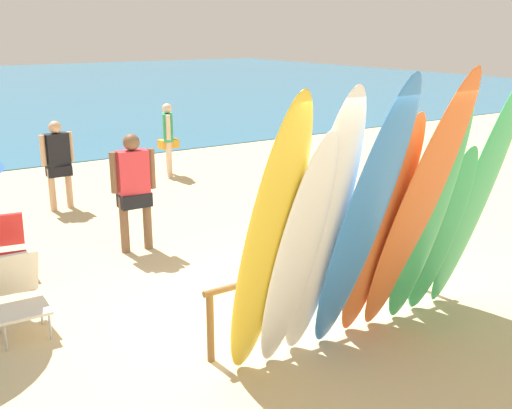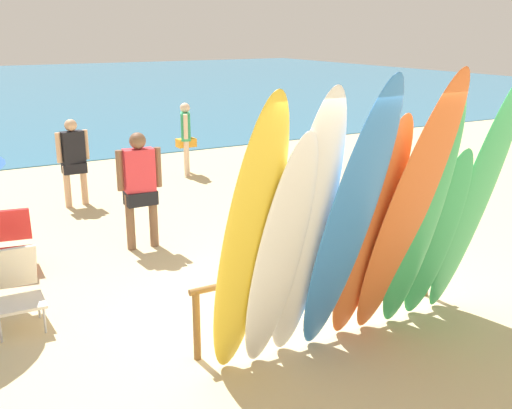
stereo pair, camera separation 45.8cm
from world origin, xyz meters
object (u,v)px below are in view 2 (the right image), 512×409
(surfboard_blue_3, at_px, (348,226))
(surfboard_orange_4, at_px, (369,234))
(surfboard_rack, at_px, (325,274))
(surfboard_green_6, at_px, (421,217))
(surfboard_green_7, at_px, (436,237))
(beach_chair_striped, at_px, (11,239))
(surfboard_white_1, at_px, (279,258))
(beachgoer_by_water, at_px, (186,133))
(beachgoer_midbeach, at_px, (73,157))
(surfboard_green_8, at_px, (474,200))
(beach_chair_red, at_px, (15,285))
(surfboard_yellow_0, at_px, (248,246))
(surfboard_white_2, at_px, (305,235))
(beachgoer_near_rack, at_px, (140,183))
(surfboard_orange_5, at_px, (407,214))

(surfboard_blue_3, bearing_deg, surfboard_orange_4, 16.84)
(surfboard_rack, xyz_separation_m, surfboard_green_6, (0.60, -0.67, 0.70))
(surfboard_green_7, relative_size, beach_chair_striped, 2.54)
(surfboard_orange_4, bearing_deg, beach_chair_striped, 122.86)
(beach_chair_striped, bearing_deg, surfboard_white_1, -56.98)
(beachgoer_by_water, xyz_separation_m, beach_chair_striped, (-4.05, -3.85, -0.44))
(beachgoer_midbeach, bearing_deg, surfboard_white_1, 82.07)
(surfboard_rack, height_order, surfboard_green_8, surfboard_green_8)
(surfboard_green_7, distance_m, surfboard_green_8, 0.54)
(beach_chair_red, bearing_deg, beach_chair_striped, 85.00)
(surfboard_yellow_0, xyz_separation_m, surfboard_white_2, (0.56, 0.01, 0.00))
(surfboard_yellow_0, height_order, beach_chair_red, surfboard_yellow_0)
(surfboard_orange_4, xyz_separation_m, beach_chair_red, (-2.84, 2.20, -0.74))
(beachgoer_by_water, bearing_deg, surfboard_green_8, 21.40)
(surfboard_green_6, bearing_deg, surfboard_green_7, 22.34)
(surfboard_blue_3, relative_size, beach_chair_red, 3.47)
(surfboard_green_8, height_order, beachgoer_midbeach, surfboard_green_8)
(surfboard_green_8, bearing_deg, beach_chair_red, 146.66)
(surfboard_yellow_0, xyz_separation_m, beachgoer_near_rack, (0.37, 3.79, -0.36))
(beachgoer_by_water, bearing_deg, beachgoer_near_rack, -8.97)
(surfboard_white_1, xyz_separation_m, surfboard_orange_5, (1.30, -0.11, 0.22))
(beachgoer_by_water, relative_size, beachgoer_midbeach, 0.99)
(beachgoer_midbeach, bearing_deg, surfboard_orange_5, 93.30)
(surfboard_white_1, distance_m, surfboard_orange_4, 1.00)
(surfboard_green_6, distance_m, surfboard_green_8, 0.75)
(surfboard_orange_4, distance_m, beachgoer_by_water, 7.74)
(surfboard_white_1, bearing_deg, beachgoer_near_rack, 83.28)
(surfboard_blue_3, distance_m, surfboard_green_7, 1.34)
(surfboard_yellow_0, bearing_deg, surfboard_green_7, -1.45)
(surfboard_yellow_0, height_order, beach_chair_striped, surfboard_yellow_0)
(surfboard_green_8, relative_size, beachgoer_midbeach, 1.81)
(surfboard_white_1, distance_m, beachgoer_by_water, 8.02)
(surfboard_green_7, bearing_deg, surfboard_white_2, -172.07)
(surfboard_green_7, xyz_separation_m, beachgoer_midbeach, (-2.14, 6.29, -0.10))
(surfboard_green_7, height_order, beach_chair_striped, surfboard_green_7)
(surfboard_blue_3, relative_size, beach_chair_striped, 3.55)
(beach_chair_striped, bearing_deg, beachgoer_midbeach, 70.57)
(surfboard_orange_4, bearing_deg, beachgoer_midbeach, 98.61)
(surfboard_green_7, xyz_separation_m, beach_chair_striped, (-3.57, 3.72, -0.55))
(surfboard_white_1, height_order, surfboard_green_6, surfboard_green_6)
(surfboard_orange_5, xyz_separation_m, surfboard_green_8, (1.01, 0.11, -0.03))
(surfboard_rack, xyz_separation_m, surfboard_orange_4, (0.04, -0.60, 0.61))
(surfboard_blue_3, bearing_deg, surfboard_white_2, 161.16)
(surfboard_green_6, height_order, surfboard_green_8, surfboard_green_8)
(beach_chair_red, bearing_deg, beachgoer_midbeach, 70.35)
(surfboard_white_1, height_order, beachgoer_midbeach, surfboard_white_1)
(surfboard_orange_4, height_order, surfboard_green_8, surfboard_green_8)
(beachgoer_near_rack, xyz_separation_m, beachgoer_by_water, (2.32, 3.86, -0.08))
(beachgoer_by_water, bearing_deg, beach_chair_red, -16.02)
(surfboard_orange_4, relative_size, surfboard_orange_5, 0.85)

